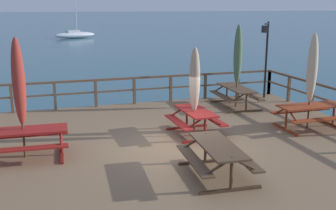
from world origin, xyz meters
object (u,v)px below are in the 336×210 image
object	(u,v)px
picnic_table_front_right	(195,117)
picnic_table_front_left	(236,92)
patio_umbrella_short_front	(19,82)
sailboat_distant	(75,35)
picnic_table_back_right	(311,111)
picnic_table_mid_centre	(217,153)
picnic_table_mid_right	(26,137)
patio_umbrella_short_back	(238,55)
patio_umbrella_tall_front	(195,80)
patio_umbrella_tall_back_right	(312,69)
lamp_post_hooked	(266,49)

from	to	relation	value
picnic_table_front_right	picnic_table_front_left	distance (m)	3.96
picnic_table_front_left	patio_umbrella_short_front	xyz separation A→B (m)	(-7.72, -3.25, 1.41)
patio_umbrella_short_front	picnic_table_front_left	bearing A→B (deg)	22.85
patio_umbrella_short_front	sailboat_distant	size ratio (longest dim) A/B	0.40
picnic_table_back_right	patio_umbrella_short_front	xyz separation A→B (m)	(-8.67, 0.06, 1.41)
sailboat_distant	picnic_table_mid_centre	bearing A→B (deg)	-91.33
picnic_table_front_right	patio_umbrella_short_front	bearing A→B (deg)	-174.77
picnic_table_front_right	picnic_table_mid_centre	bearing A→B (deg)	-102.12
patio_umbrella_short_front	sailboat_distant	xyz separation A→B (m)	(5.46, 48.65, -2.14)
picnic_table_mid_right	patio_umbrella_short_back	xyz separation A→B (m)	(7.65, 3.33, 1.45)
picnic_table_back_right	picnic_table_mid_centre	size ratio (longest dim) A/B	1.01
patio_umbrella_short_front	patio_umbrella_tall_front	bearing A→B (deg)	4.38
patio_umbrella_tall_back_right	sailboat_distant	world-z (taller)	sailboat_distant
picnic_table_front_right	picnic_table_front_left	size ratio (longest dim) A/B	0.82
picnic_table_front_left	picnic_table_mid_centre	distance (m)	6.80
sailboat_distant	patio_umbrella_tall_front	bearing A→B (deg)	-90.72
lamp_post_hooked	sailboat_distant	xyz separation A→B (m)	(-4.01, 44.48, -2.28)
picnic_table_back_right	sailboat_distant	world-z (taller)	sailboat_distant
picnic_table_mid_right	patio_umbrella_short_back	bearing A→B (deg)	23.52
patio_umbrella_short_back	picnic_table_mid_centre	bearing A→B (deg)	-120.48
lamp_post_hooked	patio_umbrella_short_back	bearing A→B (deg)	-152.45
patio_umbrella_short_back	lamp_post_hooked	size ratio (longest dim) A/B	0.99
picnic_table_back_right	picnic_table_front_left	size ratio (longest dim) A/B	0.98
patio_umbrella_short_back	sailboat_distant	bearing A→B (deg)	92.86
picnic_table_front_right	picnic_table_mid_centre	distance (m)	3.13
patio_umbrella_tall_back_right	patio_umbrella_tall_front	distance (m)	3.80
picnic_table_front_left	lamp_post_hooked	xyz separation A→B (m)	(1.75, 0.91, 1.55)
picnic_table_front_right	picnic_table_mid_centre	world-z (taller)	same
picnic_table_front_right	picnic_table_mid_centre	xyz separation A→B (m)	(-0.66, -3.06, 0.01)
lamp_post_hooked	sailboat_distant	distance (m)	44.72
picnic_table_back_right	picnic_table_front_left	distance (m)	3.45
picnic_table_mid_centre	patio_umbrella_short_back	bearing A→B (deg)	59.52
picnic_table_back_right	patio_umbrella_tall_back_right	distance (m)	1.37
picnic_table_back_right	lamp_post_hooked	xyz separation A→B (m)	(0.79, 4.22, 1.55)
picnic_table_front_right	patio_umbrella_short_front	distance (m)	5.15
picnic_table_back_right	patio_umbrella_tall_back_right	xyz separation A→B (m)	(-0.05, 0.05, 1.36)
picnic_table_front_left	picnic_table_mid_right	xyz separation A→B (m)	(-7.65, -3.32, -0.00)
picnic_table_mid_centre	sailboat_distant	world-z (taller)	sailboat_distant
picnic_table_back_right	picnic_table_front_right	size ratio (longest dim) A/B	1.20
picnic_table_front_right	picnic_table_mid_right	size ratio (longest dim) A/B	0.84
patio_umbrella_tall_front	lamp_post_hooked	bearing A→B (deg)	39.44
picnic_table_front_right	picnic_table_mid_centre	size ratio (longest dim) A/B	0.85
picnic_table_mid_centre	patio_umbrella_short_front	xyz separation A→B (m)	(-4.27, 2.61, 1.41)
patio_umbrella_short_back	picnic_table_front_left	bearing A→B (deg)	-123.99
picnic_table_mid_right	patio_umbrella_short_back	distance (m)	8.47
picnic_table_mid_centre	patio_umbrella_tall_front	bearing A→B (deg)	78.99
picnic_table_front_right	patio_umbrella_short_front	xyz separation A→B (m)	(-4.93, -0.45, 1.42)
patio_umbrella_tall_back_right	patio_umbrella_short_back	bearing A→B (deg)	105.48
picnic_table_back_right	patio_umbrella_short_back	distance (m)	3.74
lamp_post_hooked	patio_umbrella_tall_back_right	bearing A→B (deg)	-101.34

